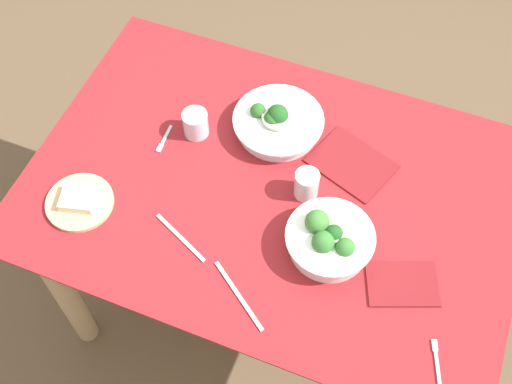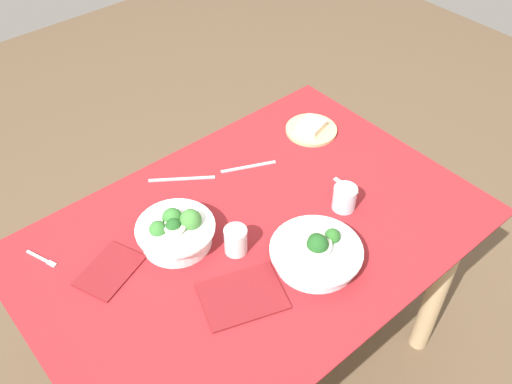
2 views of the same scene
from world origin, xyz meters
TOP-DOWN VIEW (x-y plane):
  - ground_plane at (0.00, 0.00)m, footprint 6.00×6.00m
  - dining_table at (0.00, 0.00)m, footprint 1.30×0.89m
  - broccoli_bowl_far at (-0.19, 0.11)m, footprint 0.22×0.22m
  - broccoli_bowl_near at (0.06, -0.19)m, footprint 0.25×0.25m
  - bread_side_plate at (0.45, 0.23)m, footprint 0.18×0.18m
  - water_glass_center at (-0.08, -0.02)m, footprint 0.06×0.06m
  - water_glass_side at (0.27, -0.10)m, footprint 0.07×0.07m
  - fork_by_far_bowl at (0.34, -0.04)m, footprint 0.02×0.10m
  - fork_by_near_bowl at (-0.51, 0.30)m, footprint 0.05×0.10m
  - table_knife_left at (0.17, 0.23)m, footprint 0.17×0.09m
  - table_knife_right at (-0.03, 0.32)m, footprint 0.18×0.13m
  - napkin_folded_upper at (-0.39, 0.14)m, footprint 0.20×0.17m
  - napkin_folded_lower at (-0.17, -0.15)m, footprint 0.25×0.22m

SIDE VIEW (x-z plane):
  - ground_plane at x=0.00m, z-range 0.00..0.00m
  - dining_table at x=0.00m, z-range 0.25..1.00m
  - table_knife_left at x=0.17m, z-range 0.75..0.75m
  - table_knife_right at x=-0.03m, z-range 0.75..0.75m
  - fork_by_far_bowl at x=0.34m, z-range 0.75..0.75m
  - fork_by_near_bowl at x=-0.51m, z-range 0.75..0.75m
  - napkin_folded_upper at x=-0.39m, z-range 0.75..0.75m
  - napkin_folded_lower at x=-0.17m, z-range 0.75..0.75m
  - bread_side_plate at x=0.45m, z-range 0.74..0.78m
  - broccoli_bowl_near at x=0.06m, z-range 0.73..0.83m
  - water_glass_side at x=0.27m, z-range 0.75..0.82m
  - broccoli_bowl_far at x=-0.19m, z-range 0.73..0.84m
  - water_glass_center at x=-0.08m, z-range 0.75..0.83m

